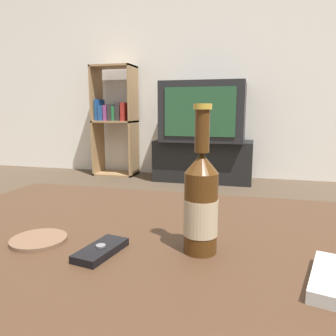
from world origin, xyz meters
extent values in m
cube|color=silver|center=(0.00, 3.02, 1.30)|extent=(8.00, 0.05, 2.60)
cube|color=#422B1C|center=(0.00, 0.00, 0.45)|extent=(1.00, 0.74, 0.04)
cylinder|color=#382417|center=(-0.44, 0.31, 0.22)|extent=(0.07, 0.07, 0.43)
cylinder|color=#382417|center=(0.44, 0.31, 0.22)|extent=(0.07, 0.07, 0.43)
cube|color=black|center=(-0.24, 2.74, 0.21)|extent=(1.00, 0.42, 0.42)
cube|color=black|center=(-0.24, 2.74, 0.71)|extent=(0.81, 0.59, 0.59)
cube|color=#234C2D|center=(-0.24, 2.44, 0.71)|extent=(0.67, 0.01, 0.46)
cube|color=#99754C|center=(-1.48, 2.81, 0.60)|extent=(0.02, 0.30, 1.21)
cube|color=#99754C|center=(-1.04, 2.81, 0.60)|extent=(0.02, 0.30, 1.21)
cube|color=#99754C|center=(-1.26, 2.81, 0.01)|extent=(0.46, 0.30, 0.02)
cube|color=#99754C|center=(-1.26, 2.81, 0.60)|extent=(0.46, 0.30, 0.02)
cube|color=#99754C|center=(-1.26, 2.81, 1.20)|extent=(0.46, 0.30, 0.02)
cube|color=navy|center=(-1.44, 2.81, 0.73)|extent=(0.03, 0.21, 0.23)
cube|color=navy|center=(-1.39, 2.81, 0.70)|extent=(0.05, 0.21, 0.17)
cube|color=#7F3875|center=(-1.33, 2.81, 0.70)|extent=(0.04, 0.21, 0.17)
cube|color=#2D2828|center=(-1.28, 2.81, 0.70)|extent=(0.05, 0.21, 0.18)
cube|color=#236B38|center=(-1.24, 2.81, 0.69)|extent=(0.03, 0.21, 0.16)
cube|color=#2D2828|center=(-1.19, 2.81, 0.71)|extent=(0.05, 0.21, 0.20)
cube|color=maroon|center=(-1.12, 2.81, 0.71)|extent=(0.05, 0.21, 0.20)
cylinder|color=#47280F|center=(0.17, -0.05, 0.55)|extent=(0.06, 0.06, 0.15)
cylinder|color=tan|center=(0.17, -0.05, 0.54)|extent=(0.06, 0.06, 0.07)
cone|color=#47280F|center=(0.17, -0.05, 0.64)|extent=(0.06, 0.06, 0.04)
cylinder|color=#47280F|center=(0.17, -0.05, 0.69)|extent=(0.03, 0.03, 0.07)
cylinder|color=#B79333|center=(0.17, -0.05, 0.74)|extent=(0.03, 0.03, 0.01)
cube|color=black|center=(-0.01, -0.11, 0.48)|extent=(0.07, 0.12, 0.01)
cylinder|color=slate|center=(-0.01, -0.11, 0.49)|extent=(0.02, 0.02, 0.00)
cube|color=beige|center=(0.37, -0.12, 0.48)|extent=(0.08, 0.15, 0.02)
cylinder|color=brown|center=(-0.15, -0.09, 0.48)|extent=(0.11, 0.11, 0.01)
camera|label=1|loc=(0.25, -0.62, 0.73)|focal=35.00mm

